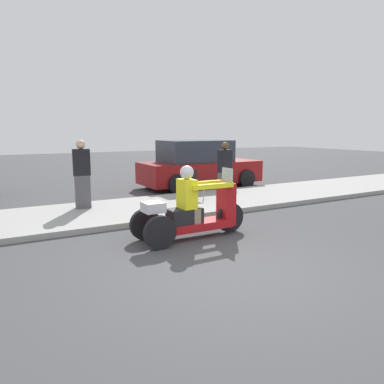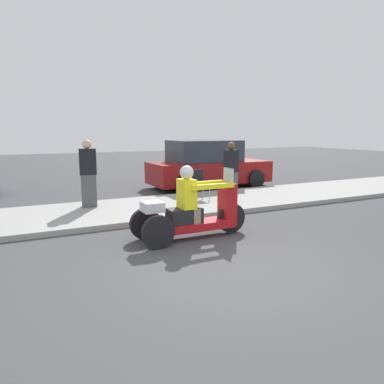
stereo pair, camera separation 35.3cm
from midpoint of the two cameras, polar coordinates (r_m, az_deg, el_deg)
name	(u,v)px [view 1 (the left image)]	position (r m, az deg, el deg)	size (l,w,h in m)	color
ground_plane	(236,274)	(5.56, 4.87, -12.37)	(60.00, 60.00, 0.00)	#424244
sidewalk_strip	(127,211)	(9.53, -10.97, -2.83)	(28.00, 2.80, 0.12)	#9E9E99
motorcycle_trike	(192,213)	(7.15, -1.41, -3.16)	(2.32, 0.76, 1.41)	black
spectator_with_child	(225,172)	(10.41, 4.04, 3.02)	(0.43, 0.34, 1.61)	#515156
spectator_end_of_line	(82,176)	(9.72, -17.42, 2.41)	(0.43, 0.29, 1.70)	#515156
folding_chair_set_back	(192,181)	(10.60, -1.02, 1.69)	(0.49, 0.49, 0.82)	#A5A8AD
parked_car_lot_right	(199,165)	(13.49, 0.27, 4.06)	(4.31, 1.99, 1.69)	maroon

